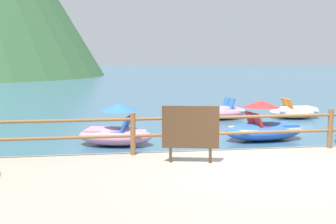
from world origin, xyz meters
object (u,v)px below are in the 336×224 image
object	(u,v)px
pedal_boat_1	(115,131)
pedal_boat_4	(221,112)
sign_board	(190,128)
pedal_boat_3	(264,127)
pedal_boat_2	(295,112)

from	to	relation	value
pedal_boat_1	pedal_boat_4	distance (m)	6.53
sign_board	pedal_boat_3	distance (m)	5.16
pedal_boat_3	pedal_boat_4	bearing A→B (deg)	91.18
pedal_boat_2	pedal_boat_3	world-z (taller)	pedal_boat_3
sign_board	pedal_boat_2	xyz separation A→B (m)	(6.33, 8.40, -0.85)
pedal_boat_1	pedal_boat_4	world-z (taller)	pedal_boat_1
pedal_boat_4	pedal_boat_1	bearing A→B (deg)	-134.10
pedal_boat_1	pedal_boat_2	distance (m)	8.99
pedal_boat_3	pedal_boat_1	bearing A→B (deg)	-178.90
sign_board	pedal_boat_1	xyz separation A→B (m)	(-1.44, 3.90, -0.72)
pedal_boat_3	sign_board	bearing A→B (deg)	-128.75
pedal_boat_3	pedal_boat_2	bearing A→B (deg)	54.66
sign_board	pedal_boat_4	size ratio (longest dim) A/B	0.48
sign_board	pedal_boat_4	bearing A→B (deg)	70.12
sign_board	pedal_boat_4	distance (m)	9.17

